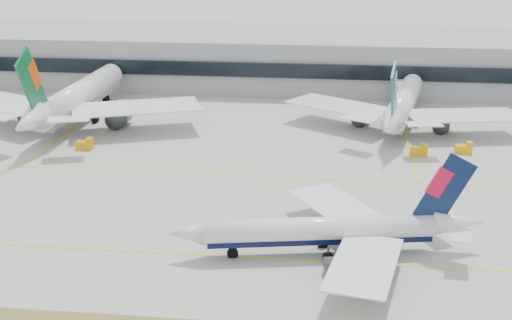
# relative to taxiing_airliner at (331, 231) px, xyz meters

# --- Properties ---
(ground) EXTENTS (3000.00, 3000.00, 0.00)m
(ground) POSITION_rel_taxiing_airliner_xyz_m (-18.78, 2.44, -3.82)
(ground) COLOR gray
(ground) RESTS_ON ground
(taxiing_airliner) EXTENTS (46.89, 40.26, 15.84)m
(taxiing_airliner) POSITION_rel_taxiing_airliner_xyz_m (0.00, 0.00, 0.00)
(taxiing_airliner) COLOR white
(taxiing_airliner) RESTS_ON ground
(widebody_eva) EXTENTS (65.35, 63.82, 23.29)m
(widebody_eva) POSITION_rel_taxiing_airliner_xyz_m (-62.91, 65.12, 2.37)
(widebody_eva) COLOR white
(widebody_eva) RESTS_ON ground
(widebody_cathay) EXTENTS (55.43, 55.00, 20.13)m
(widebody_cathay) POSITION_rel_taxiing_airliner_xyz_m (15.82, 71.18, 1.53)
(widebody_cathay) COLOR white
(widebody_cathay) RESTS_ON ground
(terminal) EXTENTS (280.00, 43.10, 15.00)m
(terminal) POSITION_rel_taxiing_airliner_xyz_m (-18.78, 117.28, 3.68)
(terminal) COLOR gray
(terminal) RESTS_ON ground
(gse_c) EXTENTS (3.55, 2.00, 2.60)m
(gse_c) POSITION_rel_taxiing_airliner_xyz_m (27.67, 51.91, -2.77)
(gse_c) COLOR orange
(gse_c) RESTS_ON ground
(gse_b) EXTENTS (3.55, 2.00, 2.60)m
(gse_b) POSITION_rel_taxiing_airliner_xyz_m (-54.10, 45.24, -2.77)
(gse_b) COLOR orange
(gse_b) RESTS_ON ground
(gse_extra) EXTENTS (3.55, 2.00, 2.60)m
(gse_extra) POSITION_rel_taxiing_airliner_xyz_m (17.96, 49.03, -2.77)
(gse_extra) COLOR orange
(gse_extra) RESTS_ON ground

